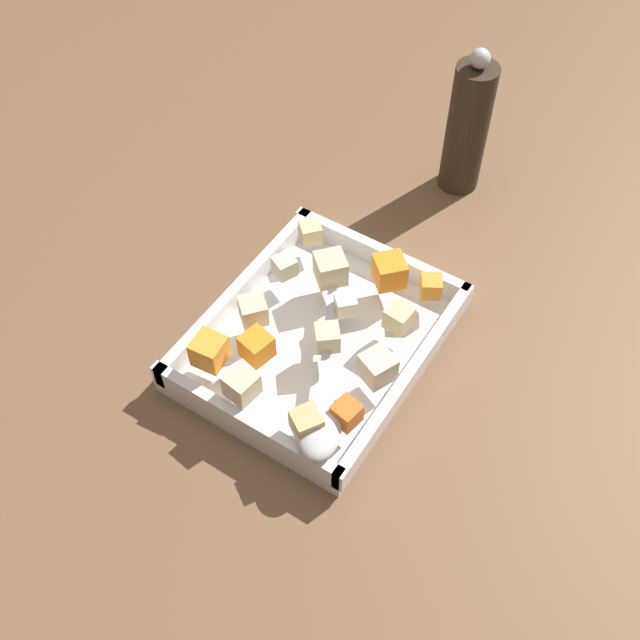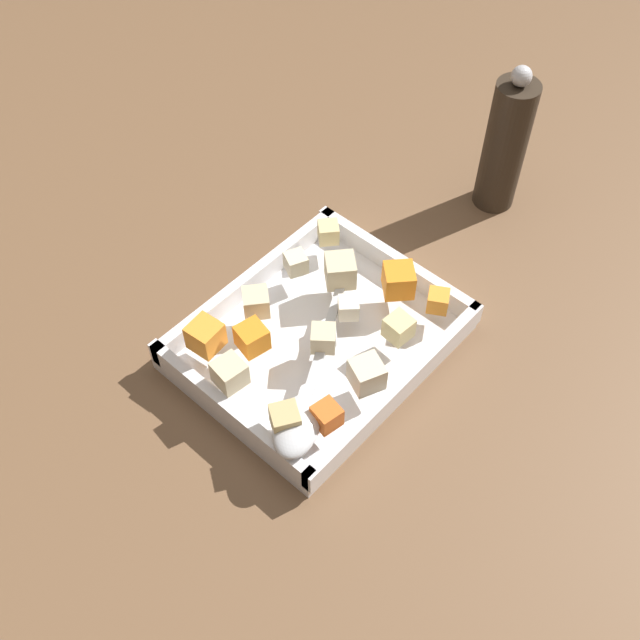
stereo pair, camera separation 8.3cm
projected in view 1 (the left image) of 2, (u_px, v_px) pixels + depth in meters
The scene contains 19 objects.
ground_plane at pixel (312, 354), 0.87m from camera, with size 4.00×4.00×0.00m, color brown.
baking_dish at pixel (320, 342), 0.86m from camera, with size 0.28×0.23×0.04m.
carrot_chunk_rim_edge at pixel (389, 271), 0.86m from camera, with size 0.03×0.03×0.03m, color orange.
carrot_chunk_near_spoon at pixel (431, 286), 0.86m from camera, with size 0.02×0.02×0.02m, color orange.
carrot_chunk_back_center at pixel (347, 413), 0.76m from camera, with size 0.02×0.02×0.02m, color orange.
carrot_chunk_corner_ne at pixel (209, 351), 0.80m from camera, with size 0.03×0.03×0.03m, color orange.
carrot_chunk_corner_nw at pixel (257, 346), 0.80m from camera, with size 0.03×0.03×0.03m, color orange.
potato_chunk_corner_sw at pixel (331, 269), 0.87m from camera, with size 0.03×0.03×0.03m, color beige.
potato_chunk_near_right at pixel (327, 337), 0.81m from camera, with size 0.03×0.03×0.03m, color beige.
potato_chunk_under_handle at pixel (284, 266), 0.88m from camera, with size 0.02×0.02×0.02m, color beige.
potato_chunk_far_right at pixel (253, 311), 0.83m from camera, with size 0.03×0.03×0.03m, color beige.
potato_chunk_heap_side at pixel (310, 232), 0.91m from camera, with size 0.02×0.02×0.02m, color #E0CC89.
potato_chunk_front_center at pixel (399, 318), 0.83m from camera, with size 0.03×0.03×0.03m, color #E0CC89.
potato_chunk_heap_top at pixel (306, 423), 0.75m from camera, with size 0.03×0.03×0.03m, color tan.
potato_chunk_mid_left at pixel (242, 385), 0.77m from camera, with size 0.03×0.03×0.03m, color beige.
parsnip_chunk_far_left at pixel (346, 304), 0.84m from camera, with size 0.02×0.02×0.02m, color silver.
parsnip_chunk_mid_right at pixel (378, 367), 0.79m from camera, with size 0.03×0.03×0.03m, color beige.
serving_spoon at pixel (320, 416), 0.76m from camera, with size 0.22×0.14×0.02m.
pepper_mill at pixel (467, 127), 0.97m from camera, with size 0.05×0.05×0.20m.
Camera 1 is at (0.42, 0.28, 0.71)m, focal length 43.77 mm.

